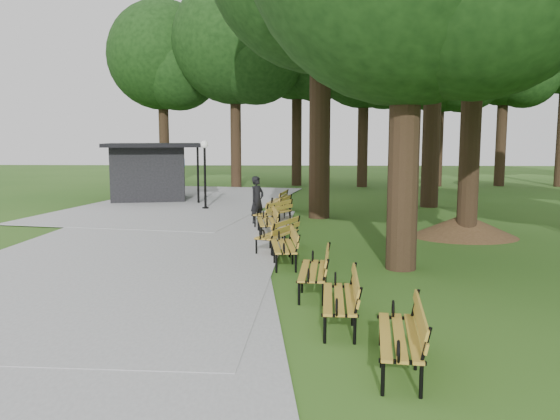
{
  "coord_description": "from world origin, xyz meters",
  "views": [
    {
      "loc": [
        0.51,
        -11.91,
        3.02
      ],
      "look_at": [
        -0.07,
        2.96,
        1.1
      ],
      "focal_mm": 35.9,
      "sensor_mm": 36.0,
      "label": 1
    }
  ],
  "objects_px": {
    "kiosk": "(149,172)",
    "bench_1": "(339,299)",
    "bench_3": "(283,247)",
    "bench_6": "(273,213)",
    "bench_7": "(279,208)",
    "person": "(257,200)",
    "bench_8": "(277,201)",
    "bench_5": "(267,222)",
    "lamp_post": "(205,159)",
    "bench_0": "(399,337)",
    "bench_4": "(277,234)",
    "dirt_mound": "(464,225)",
    "bench_2": "(313,271)"
  },
  "relations": [
    {
      "from": "bench_2",
      "to": "bench_3",
      "type": "xyz_separation_m",
      "value": [
        -0.67,
        2.47,
        0.0
      ]
    },
    {
      "from": "person",
      "to": "bench_0",
      "type": "distance_m",
      "value": 12.71
    },
    {
      "from": "bench_3",
      "to": "bench_8",
      "type": "relative_size",
      "value": 1.0
    },
    {
      "from": "bench_6",
      "to": "bench_7",
      "type": "bearing_deg",
      "value": -156.9
    },
    {
      "from": "kiosk",
      "to": "bench_1",
      "type": "height_order",
      "value": "kiosk"
    },
    {
      "from": "bench_3",
      "to": "bench_7",
      "type": "distance_m",
      "value": 7.55
    },
    {
      "from": "bench_6",
      "to": "bench_7",
      "type": "xyz_separation_m",
      "value": [
        0.13,
        1.52,
        0.0
      ]
    },
    {
      "from": "dirt_mound",
      "to": "bench_8",
      "type": "bearing_deg",
      "value": 137.01
    },
    {
      "from": "bench_7",
      "to": "bench_3",
      "type": "bearing_deg",
      "value": 15.44
    },
    {
      "from": "person",
      "to": "bench_1",
      "type": "height_order",
      "value": "person"
    },
    {
      "from": "bench_3",
      "to": "bench_6",
      "type": "distance_m",
      "value": 6.04
    },
    {
      "from": "bench_2",
      "to": "bench_5",
      "type": "bearing_deg",
      "value": -164.64
    },
    {
      "from": "person",
      "to": "bench_0",
      "type": "xyz_separation_m",
      "value": [
        2.84,
        -12.38,
        -0.41
      ]
    },
    {
      "from": "kiosk",
      "to": "bench_4",
      "type": "relative_size",
      "value": 2.33
    },
    {
      "from": "person",
      "to": "lamp_post",
      "type": "distance_m",
      "value": 4.87
    },
    {
      "from": "lamp_post",
      "to": "bench_4",
      "type": "distance_m",
      "value": 9.38
    },
    {
      "from": "bench_5",
      "to": "bench_7",
      "type": "height_order",
      "value": "same"
    },
    {
      "from": "bench_0",
      "to": "bench_7",
      "type": "relative_size",
      "value": 1.0
    },
    {
      "from": "kiosk",
      "to": "bench_7",
      "type": "height_order",
      "value": "kiosk"
    },
    {
      "from": "bench_5",
      "to": "bench_6",
      "type": "bearing_deg",
      "value": 170.18
    },
    {
      "from": "bench_0",
      "to": "bench_3",
      "type": "height_order",
      "value": "same"
    },
    {
      "from": "bench_3",
      "to": "bench_8",
      "type": "bearing_deg",
      "value": 177.16
    },
    {
      "from": "bench_7",
      "to": "bench_4",
      "type": "bearing_deg",
      "value": 14.25
    },
    {
      "from": "kiosk",
      "to": "dirt_mound",
      "type": "height_order",
      "value": "kiosk"
    },
    {
      "from": "bench_1",
      "to": "bench_6",
      "type": "xyz_separation_m",
      "value": [
        -1.6,
        10.38,
        0.0
      ]
    },
    {
      "from": "bench_4",
      "to": "bench_7",
      "type": "xyz_separation_m",
      "value": [
        -0.21,
        5.82,
        0.0
      ]
    },
    {
      "from": "bench_1",
      "to": "bench_5",
      "type": "distance_m",
      "value": 8.44
    },
    {
      "from": "lamp_post",
      "to": "bench_7",
      "type": "xyz_separation_m",
      "value": [
        3.23,
        -2.75,
        -1.68
      ]
    },
    {
      "from": "bench_1",
      "to": "person",
      "type": "bearing_deg",
      "value": -165.8
    },
    {
      "from": "bench_3",
      "to": "bench_7",
      "type": "bearing_deg",
      "value": 177.01
    },
    {
      "from": "kiosk",
      "to": "bench_3",
      "type": "xyz_separation_m",
      "value": [
        6.96,
        -13.69,
        -0.94
      ]
    },
    {
      "from": "lamp_post",
      "to": "bench_6",
      "type": "relative_size",
      "value": 1.54
    },
    {
      "from": "bench_4",
      "to": "bench_8",
      "type": "xyz_separation_m",
      "value": [
        -0.35,
        7.91,
        0.0
      ]
    },
    {
      "from": "person",
      "to": "bench_7",
      "type": "height_order",
      "value": "person"
    },
    {
      "from": "bench_8",
      "to": "person",
      "type": "bearing_deg",
      "value": -1.05
    },
    {
      "from": "bench_3",
      "to": "bench_4",
      "type": "distance_m",
      "value": 1.73
    },
    {
      "from": "bench_4",
      "to": "bench_6",
      "type": "height_order",
      "value": "same"
    },
    {
      "from": "person",
      "to": "bench_6",
      "type": "bearing_deg",
      "value": -82.67
    },
    {
      "from": "bench_6",
      "to": "bench_8",
      "type": "relative_size",
      "value": 1.0
    },
    {
      "from": "kiosk",
      "to": "bench_1",
      "type": "relative_size",
      "value": 2.33
    },
    {
      "from": "bench_0",
      "to": "bench_5",
      "type": "xyz_separation_m",
      "value": [
        -2.36,
        9.97,
        0.0
      ]
    },
    {
      "from": "person",
      "to": "bench_2",
      "type": "relative_size",
      "value": 0.89
    },
    {
      "from": "kiosk",
      "to": "lamp_post",
      "type": "distance_m",
      "value": 4.8
    },
    {
      "from": "bench_2",
      "to": "bench_5",
      "type": "relative_size",
      "value": 1.0
    },
    {
      "from": "bench_7",
      "to": "bench_1",
      "type": "bearing_deg",
      "value": 19.24
    },
    {
      "from": "bench_2",
      "to": "bench_3",
      "type": "height_order",
      "value": "same"
    },
    {
      "from": "lamp_post",
      "to": "bench_4",
      "type": "xyz_separation_m",
      "value": [
        3.43,
        -8.57,
        -1.68
      ]
    },
    {
      "from": "bench_0",
      "to": "bench_8",
      "type": "bearing_deg",
      "value": -164.68
    },
    {
      "from": "bench_1",
      "to": "bench_5",
      "type": "bearing_deg",
      "value": -165.78
    },
    {
      "from": "bench_0",
      "to": "bench_6",
      "type": "distance_m",
      "value": 12.29
    }
  ]
}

